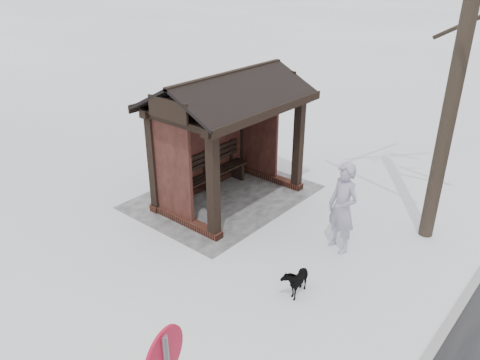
# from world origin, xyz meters

# --- Properties ---
(ground) EXTENTS (120.00, 120.00, 0.00)m
(ground) POSITION_xyz_m (0.00, 0.00, 0.00)
(ground) COLOR white
(ground) RESTS_ON ground
(kerb) EXTENTS (120.00, 0.15, 0.06)m
(kerb) POSITION_xyz_m (0.00, 5.50, 0.01)
(kerb) COLOR gray
(kerb) RESTS_ON ground
(trampled_patch) EXTENTS (4.20, 3.20, 0.02)m
(trampled_patch) POSITION_xyz_m (0.00, -0.20, 0.01)
(trampled_patch) COLOR #98989D
(trampled_patch) RESTS_ON ground
(bus_shelter) EXTENTS (3.60, 2.40, 3.09)m
(bus_shelter) POSITION_xyz_m (0.00, -0.16, 2.17)
(bus_shelter) COLOR #3B1D15
(bus_shelter) RESTS_ON ground
(pedestrian) EXTENTS (0.63, 0.78, 1.86)m
(pedestrian) POSITION_xyz_m (0.17, 3.07, 0.93)
(pedestrian) COLOR #9E96B0
(pedestrian) RESTS_ON ground
(dog) EXTENTS (0.70, 0.40, 0.56)m
(dog) POSITION_xyz_m (1.86, 3.17, 0.28)
(dog) COLOR black
(dog) RESTS_ON ground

